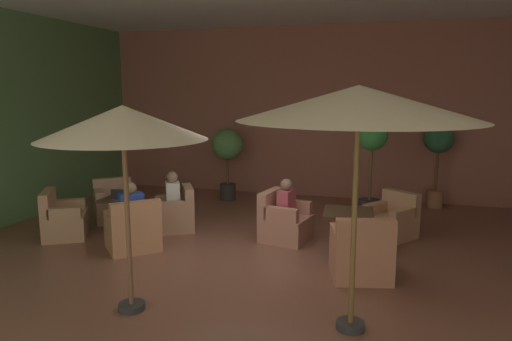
{
  "coord_description": "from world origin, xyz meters",
  "views": [
    {
      "loc": [
        2.04,
        -6.5,
        2.62
      ],
      "look_at": [
        0.0,
        0.49,
        1.36
      ],
      "focal_mm": 32.96,
      "sensor_mm": 36.0,
      "label": 1
    }
  ],
  "objects_px": {
    "armchair_front_left_north": "(176,214)",
    "cafe_table_front_right": "(348,219)",
    "armchair_front_left_west": "(133,231)",
    "open_laptop": "(121,197)",
    "potted_tree_mid_right": "(438,147)",
    "patron_by_window": "(173,192)",
    "patio_umbrella_center_beige": "(123,124)",
    "cafe_table_front_left": "(120,208)",
    "potted_tree_mid_left": "(371,152)",
    "patron_with_friend": "(286,200)",
    "patio_umbrella_tall_red": "(359,104)",
    "iced_drink_cup": "(114,195)",
    "armchair_front_right_east": "(392,221)",
    "armchair_front_left_east": "(114,205)",
    "armchair_front_left_south": "(63,220)",
    "potted_tree_left_corner": "(227,150)",
    "patron_blue_shirt": "(131,206)",
    "armchair_front_right_south": "(284,222)",
    "armchair_front_right_north": "(361,255)"
  },
  "relations": [
    {
      "from": "patio_umbrella_center_beige",
      "to": "iced_drink_cup",
      "type": "bearing_deg",
      "value": 125.75
    },
    {
      "from": "cafe_table_front_right",
      "to": "potted_tree_mid_right",
      "type": "xyz_separation_m",
      "value": [
        1.61,
        3.46,
        0.83
      ]
    },
    {
      "from": "patio_umbrella_tall_red",
      "to": "potted_tree_mid_left",
      "type": "bearing_deg",
      "value": 90.5
    },
    {
      "from": "potted_tree_mid_right",
      "to": "patron_by_window",
      "type": "bearing_deg",
      "value": -146.65
    },
    {
      "from": "armchair_front_right_east",
      "to": "patron_by_window",
      "type": "height_order",
      "value": "patron_by_window"
    },
    {
      "from": "potted_tree_mid_left",
      "to": "patron_blue_shirt",
      "type": "bearing_deg",
      "value": -140.09
    },
    {
      "from": "cafe_table_front_left",
      "to": "patron_by_window",
      "type": "height_order",
      "value": "patron_by_window"
    },
    {
      "from": "cafe_table_front_left",
      "to": "armchair_front_left_west",
      "type": "bearing_deg",
      "value": -46.62
    },
    {
      "from": "armchair_front_left_east",
      "to": "iced_drink_cup",
      "type": "distance_m",
      "value": 1.01
    },
    {
      "from": "cafe_table_front_left",
      "to": "potted_tree_mid_right",
      "type": "height_order",
      "value": "potted_tree_mid_right"
    },
    {
      "from": "patron_by_window",
      "to": "iced_drink_cup",
      "type": "xyz_separation_m",
      "value": [
        -0.93,
        -0.48,
        -0.02
      ]
    },
    {
      "from": "open_laptop",
      "to": "armchair_front_right_north",
      "type": "bearing_deg",
      "value": -10.75
    },
    {
      "from": "patio_umbrella_tall_red",
      "to": "cafe_table_front_right",
      "type": "bearing_deg",
      "value": 96.07
    },
    {
      "from": "armchair_front_left_east",
      "to": "armchair_front_left_south",
      "type": "distance_m",
      "value": 1.27
    },
    {
      "from": "armchair_front_left_east",
      "to": "armchair_front_right_east",
      "type": "height_order",
      "value": "armchair_front_left_east"
    },
    {
      "from": "armchair_front_right_east",
      "to": "patio_umbrella_tall_red",
      "type": "relative_size",
      "value": 0.39
    },
    {
      "from": "potted_tree_mid_right",
      "to": "patron_blue_shirt",
      "type": "bearing_deg",
      "value": -139.08
    },
    {
      "from": "armchair_front_left_south",
      "to": "potted_tree_mid_right",
      "type": "bearing_deg",
      "value": 32.45
    },
    {
      "from": "armchair_front_left_east",
      "to": "patio_umbrella_center_beige",
      "type": "bearing_deg",
      "value": -54.59
    },
    {
      "from": "armchair_front_left_west",
      "to": "armchair_front_right_north",
      "type": "distance_m",
      "value": 3.69
    },
    {
      "from": "patio_umbrella_tall_red",
      "to": "patron_by_window",
      "type": "distance_m",
      "value": 4.86
    },
    {
      "from": "armchair_front_left_south",
      "to": "open_laptop",
      "type": "distance_m",
      "value": 1.09
    },
    {
      "from": "armchair_front_left_north",
      "to": "cafe_table_front_right",
      "type": "bearing_deg",
      "value": -4.8
    },
    {
      "from": "patio_umbrella_center_beige",
      "to": "cafe_table_front_right",
      "type": "bearing_deg",
      "value": 51.31
    },
    {
      "from": "patio_umbrella_center_beige",
      "to": "iced_drink_cup",
      "type": "height_order",
      "value": "patio_umbrella_center_beige"
    },
    {
      "from": "armchair_front_left_west",
      "to": "open_laptop",
      "type": "xyz_separation_m",
      "value": [
        -0.62,
        0.65,
        0.39
      ]
    },
    {
      "from": "potted_tree_mid_left",
      "to": "iced_drink_cup",
      "type": "xyz_separation_m",
      "value": [
        -4.43,
        -2.38,
        -0.64
      ]
    },
    {
      "from": "patron_with_friend",
      "to": "iced_drink_cup",
      "type": "xyz_separation_m",
      "value": [
        -3.11,
        -0.44,
        -0.02
      ]
    },
    {
      "from": "potted_tree_mid_right",
      "to": "patio_umbrella_tall_red",
      "type": "bearing_deg",
      "value": -102.42
    },
    {
      "from": "armchair_front_left_west",
      "to": "potted_tree_mid_right",
      "type": "bearing_deg",
      "value": 41.32
    },
    {
      "from": "armchair_front_left_west",
      "to": "patio_umbrella_tall_red",
      "type": "xyz_separation_m",
      "value": [
        3.68,
        -1.65,
        2.15
      ]
    },
    {
      "from": "iced_drink_cup",
      "to": "patron_by_window",
      "type": "bearing_deg",
      "value": 27.09
    },
    {
      "from": "patio_umbrella_tall_red",
      "to": "patio_umbrella_center_beige",
      "type": "bearing_deg",
      "value": -174.1
    },
    {
      "from": "armchair_front_right_east",
      "to": "potted_tree_mid_right",
      "type": "relative_size",
      "value": 0.55
    },
    {
      "from": "armchair_front_left_south",
      "to": "cafe_table_front_right",
      "type": "relative_size",
      "value": 1.21
    },
    {
      "from": "armchair_front_right_south",
      "to": "potted_tree_mid_left",
      "type": "bearing_deg",
      "value": 54.82
    },
    {
      "from": "armchair_front_left_west",
      "to": "potted_tree_left_corner",
      "type": "bearing_deg",
      "value": 85.66
    },
    {
      "from": "armchair_front_left_north",
      "to": "patio_umbrella_center_beige",
      "type": "height_order",
      "value": "patio_umbrella_center_beige"
    },
    {
      "from": "potted_tree_mid_left",
      "to": "armchair_front_right_south",
      "type": "bearing_deg",
      "value": -125.18
    },
    {
      "from": "patio_umbrella_tall_red",
      "to": "open_laptop",
      "type": "relative_size",
      "value": 7.76
    },
    {
      "from": "patron_by_window",
      "to": "patron_with_friend",
      "type": "xyz_separation_m",
      "value": [
        2.18,
        -0.04,
        0.01
      ]
    },
    {
      "from": "armchair_front_left_north",
      "to": "armchair_front_right_south",
      "type": "relative_size",
      "value": 1.1
    },
    {
      "from": "patron_blue_shirt",
      "to": "patron_by_window",
      "type": "bearing_deg",
      "value": 81.62
    },
    {
      "from": "armchair_front_left_east",
      "to": "armchair_front_left_west",
      "type": "bearing_deg",
      "value": -48.55
    },
    {
      "from": "armchair_front_left_east",
      "to": "potted_tree_mid_left",
      "type": "xyz_separation_m",
      "value": [
        4.95,
        1.62,
        1.04
      ]
    },
    {
      "from": "cafe_table_front_right",
      "to": "armchair_front_right_south",
      "type": "height_order",
      "value": "armchair_front_right_south"
    },
    {
      "from": "patio_umbrella_center_beige",
      "to": "patron_by_window",
      "type": "relative_size",
      "value": 3.54
    },
    {
      "from": "patio_umbrella_center_beige",
      "to": "patron_by_window",
      "type": "bearing_deg",
      "value": 107.24
    },
    {
      "from": "cafe_table_front_left",
      "to": "potted_tree_mid_left",
      "type": "distance_m",
      "value": 5.01
    },
    {
      "from": "patron_blue_shirt",
      "to": "armchair_front_right_north",
      "type": "bearing_deg",
      "value": -3.12
    }
  ]
}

